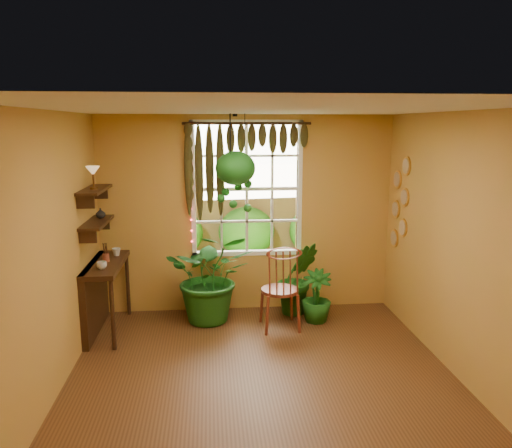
{
  "coord_description": "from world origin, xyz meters",
  "views": [
    {
      "loc": [
        -0.51,
        -4.48,
        2.56
      ],
      "look_at": [
        0.02,
        1.15,
        1.44
      ],
      "focal_mm": 35.0,
      "sensor_mm": 36.0,
      "label": 1
    }
  ],
  "objects_px": {
    "potted_plant_left": "(211,276)",
    "potted_plant_mid": "(298,278)",
    "counter_ledge": "(98,289)",
    "hanging_basket": "(235,172)",
    "windsor_chair": "(280,301)"
  },
  "relations": [
    {
      "from": "potted_plant_mid",
      "to": "hanging_basket",
      "type": "distance_m",
      "value": 1.69
    },
    {
      "from": "counter_ledge",
      "to": "hanging_basket",
      "type": "bearing_deg",
      "value": 8.91
    },
    {
      "from": "potted_plant_mid",
      "to": "hanging_basket",
      "type": "bearing_deg",
      "value": -173.02
    },
    {
      "from": "windsor_chair",
      "to": "potted_plant_left",
      "type": "xyz_separation_m",
      "value": [
        -0.87,
        0.35,
        0.24
      ]
    },
    {
      "from": "windsor_chair",
      "to": "potted_plant_left",
      "type": "distance_m",
      "value": 0.97
    },
    {
      "from": "hanging_basket",
      "to": "counter_ledge",
      "type": "bearing_deg",
      "value": -171.09
    },
    {
      "from": "potted_plant_left",
      "to": "potted_plant_mid",
      "type": "bearing_deg",
      "value": 7.3
    },
    {
      "from": "counter_ledge",
      "to": "potted_plant_left",
      "type": "height_order",
      "value": "potted_plant_left"
    },
    {
      "from": "counter_ledge",
      "to": "potted_plant_mid",
      "type": "bearing_deg",
      "value": 8.28
    },
    {
      "from": "potted_plant_mid",
      "to": "hanging_basket",
      "type": "height_order",
      "value": "hanging_basket"
    },
    {
      "from": "potted_plant_left",
      "to": "windsor_chair",
      "type": "bearing_deg",
      "value": -22.01
    },
    {
      "from": "potted_plant_left",
      "to": "hanging_basket",
      "type": "distance_m",
      "value": 1.39
    },
    {
      "from": "counter_ledge",
      "to": "potted_plant_mid",
      "type": "distance_m",
      "value": 2.61
    },
    {
      "from": "windsor_chair",
      "to": "potted_plant_mid",
      "type": "height_order",
      "value": "windsor_chair"
    },
    {
      "from": "potted_plant_left",
      "to": "counter_ledge",
      "type": "bearing_deg",
      "value": -170.91
    }
  ]
}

